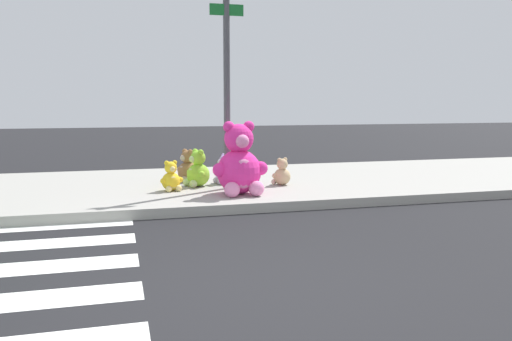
{
  "coord_description": "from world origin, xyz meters",
  "views": [
    {
      "loc": [
        -0.81,
        -4.18,
        1.62
      ],
      "look_at": [
        1.29,
        3.6,
        0.55
      ],
      "focal_mm": 36.54,
      "sensor_mm": 36.0,
      "label": 1
    }
  ],
  "objects_px": {
    "plush_pink_large": "(240,165)",
    "plush_yellow": "(171,179)",
    "plush_tan": "(282,174)",
    "sign_pole": "(227,88)",
    "plush_lime": "(197,171)",
    "plush_brown": "(187,169)",
    "plush_lavender": "(224,172)"
  },
  "relations": [
    {
      "from": "plush_pink_large",
      "to": "plush_brown",
      "type": "bearing_deg",
      "value": 112.85
    },
    {
      "from": "sign_pole",
      "to": "plush_lime",
      "type": "relative_size",
      "value": 4.9
    },
    {
      "from": "sign_pole",
      "to": "plush_lavender",
      "type": "height_order",
      "value": "sign_pole"
    },
    {
      "from": "plush_lime",
      "to": "plush_lavender",
      "type": "height_order",
      "value": "plush_lime"
    },
    {
      "from": "plush_tan",
      "to": "plush_lime",
      "type": "bearing_deg",
      "value": 170.73
    },
    {
      "from": "plush_lime",
      "to": "plush_brown",
      "type": "bearing_deg",
      "value": 100.11
    },
    {
      "from": "plush_brown",
      "to": "sign_pole",
      "type": "bearing_deg",
      "value": -58.76
    },
    {
      "from": "sign_pole",
      "to": "plush_brown",
      "type": "distance_m",
      "value": 1.82
    },
    {
      "from": "plush_lime",
      "to": "plush_tan",
      "type": "bearing_deg",
      "value": -9.27
    },
    {
      "from": "plush_pink_large",
      "to": "plush_lime",
      "type": "height_order",
      "value": "plush_pink_large"
    },
    {
      "from": "plush_yellow",
      "to": "plush_brown",
      "type": "relative_size",
      "value": 0.84
    },
    {
      "from": "plush_brown",
      "to": "plush_lavender",
      "type": "bearing_deg",
      "value": -31.79
    },
    {
      "from": "plush_lime",
      "to": "plush_lavender",
      "type": "xyz_separation_m",
      "value": [
        0.52,
        0.19,
        -0.05
      ]
    },
    {
      "from": "plush_lime",
      "to": "plush_pink_large",
      "type": "bearing_deg",
      "value": -60.35
    },
    {
      "from": "plush_lime",
      "to": "plush_tan",
      "type": "height_order",
      "value": "plush_lime"
    },
    {
      "from": "plush_lime",
      "to": "plush_tan",
      "type": "relative_size",
      "value": 1.33
    },
    {
      "from": "plush_pink_large",
      "to": "plush_tan",
      "type": "distance_m",
      "value": 1.2
    },
    {
      "from": "sign_pole",
      "to": "plush_lavender",
      "type": "distance_m",
      "value": 1.58
    },
    {
      "from": "plush_pink_large",
      "to": "plush_tan",
      "type": "bearing_deg",
      "value": 37.07
    },
    {
      "from": "sign_pole",
      "to": "plush_pink_large",
      "type": "height_order",
      "value": "sign_pole"
    },
    {
      "from": "plush_tan",
      "to": "plush_pink_large",
      "type": "bearing_deg",
      "value": -142.93
    },
    {
      "from": "sign_pole",
      "to": "plush_brown",
      "type": "relative_size",
      "value": 5.28
    },
    {
      "from": "plush_lime",
      "to": "plush_lavender",
      "type": "distance_m",
      "value": 0.55
    },
    {
      "from": "sign_pole",
      "to": "plush_pink_large",
      "type": "distance_m",
      "value": 1.37
    },
    {
      "from": "plush_pink_large",
      "to": "plush_yellow",
      "type": "height_order",
      "value": "plush_pink_large"
    },
    {
      "from": "plush_yellow",
      "to": "plush_tan",
      "type": "xyz_separation_m",
      "value": [
        1.95,
        0.12,
        -0.01
      ]
    },
    {
      "from": "plush_pink_large",
      "to": "plush_lime",
      "type": "distance_m",
      "value": 1.1
    },
    {
      "from": "plush_pink_large",
      "to": "plush_lavender",
      "type": "bearing_deg",
      "value": 90.91
    },
    {
      "from": "sign_pole",
      "to": "plush_tan",
      "type": "bearing_deg",
      "value": 6.76
    },
    {
      "from": "plush_yellow",
      "to": "plush_brown",
      "type": "xyz_separation_m",
      "value": [
        0.38,
        0.93,
        0.04
      ]
    },
    {
      "from": "plush_pink_large",
      "to": "plush_lavender",
      "type": "xyz_separation_m",
      "value": [
        -0.02,
        1.13,
        -0.25
      ]
    },
    {
      "from": "plush_yellow",
      "to": "plush_pink_large",
      "type": "bearing_deg",
      "value": -29.9
    }
  ]
}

